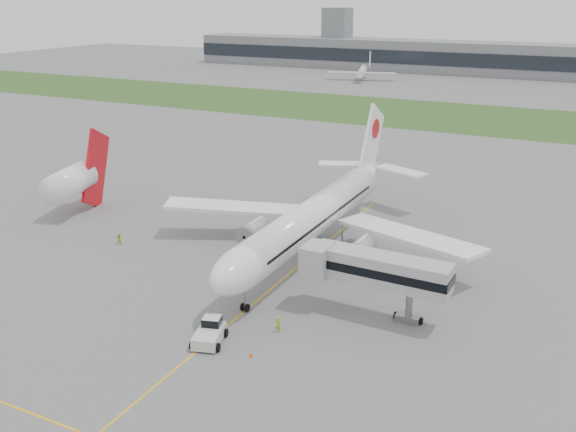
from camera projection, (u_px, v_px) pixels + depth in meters
The scene contains 14 objects.
ground at pixel (300, 264), 86.96m from camera, with size 600.00×600.00×0.00m, color slate.
apron_markings at pixel (284, 278), 82.73m from camera, with size 70.00×70.00×0.04m, color yellow, non-canonical shape.
grass_strip at pixel (475, 118), 188.44m from camera, with size 600.00×50.00×0.02m, color #30511E.
terminal_building at pixel (526, 60), 279.06m from camera, with size 320.00×22.30×14.00m.
control_tower at pixel (336, 66), 320.95m from camera, with size 12.00×12.00×56.00m, color gray, non-canonical shape.
airliner at pixel (316, 215), 89.21m from camera, with size 48.13×53.95×17.88m.
pushback_tug at pixel (210, 332), 67.48m from camera, with size 4.12×5.15×2.36m.
jet_bridge at pixel (371, 269), 71.44m from camera, with size 16.84×4.80×7.76m.
safety_cone_left at pixel (207, 336), 68.27m from camera, with size 0.37×0.37×0.50m, color #ED530C.
safety_cone_right at pixel (251, 354), 64.79m from camera, with size 0.43×0.43×0.59m, color #ED530C.
ground_crew_near at pixel (278, 324), 69.38m from camera, with size 0.67×0.44×1.83m, color #A3C621.
ground_crew_far at pixel (119, 239), 93.49m from camera, with size 0.84×0.65×1.73m, color #B3CF22.
neighbor_aircraft at pixel (73, 181), 105.57m from camera, with size 7.45×17.50×14.11m.
distant_aircraft_left at pixel (362, 80), 269.74m from camera, with size 28.33×24.99×10.83m, color white, non-canonical shape.
Camera 1 is at (34.03, -72.35, 34.85)m, focal length 40.00 mm.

